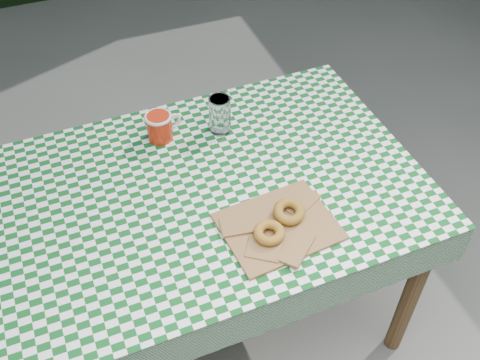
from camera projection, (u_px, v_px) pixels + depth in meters
name	position (u px, v px, depth m)	size (l,w,h in m)	color
ground	(190.00, 313.00, 2.28)	(60.00, 60.00, 0.00)	#52534D
table	(213.00, 261.00, 2.00)	(1.31, 0.87, 0.75)	#522E1C
tablecloth	(209.00, 188.00, 1.73)	(1.33, 0.89, 0.01)	#0B4B19
paper_bag	(279.00, 226.00, 1.61)	(0.32, 0.25, 0.02)	olive
bagel_front	(269.00, 233.00, 1.56)	(0.09, 0.09, 0.03)	olive
bagel_back	(289.00, 212.00, 1.62)	(0.09, 0.09, 0.03)	olive
coffee_mug	(159.00, 127.00, 1.86)	(0.17, 0.17, 0.10)	#AD200B
drinking_glass	(220.00, 115.00, 1.87)	(0.07, 0.07, 0.13)	silver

